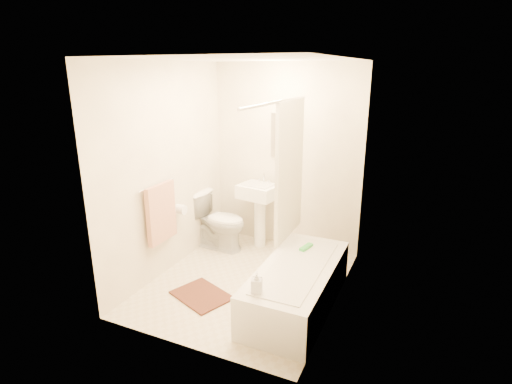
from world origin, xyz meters
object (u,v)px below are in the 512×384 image
at_px(toilet, 218,221).
at_px(bathtub, 297,286).
at_px(soap_bottle, 257,283).
at_px(sink, 259,213).
at_px(bath_mat, 202,295).

xyz_separation_m(toilet, bathtub, (1.41, -0.90, -0.15)).
distance_m(bathtub, soap_bottle, 0.71).
height_order(toilet, soap_bottle, toilet).
bearing_deg(toilet, sink, -59.31).
bearing_deg(bath_mat, bathtub, 14.69).
relative_size(toilet, sink, 0.81).
bearing_deg(sink, bath_mat, -82.45).
relative_size(toilet, bath_mat, 1.30).
xyz_separation_m(sink, bath_mat, (-0.04, -1.41, -0.46)).
bearing_deg(toilet, bath_mat, -156.54).
xyz_separation_m(toilet, soap_bottle, (1.24, -1.51, 0.16)).
distance_m(bath_mat, soap_bottle, 1.03).
xyz_separation_m(bath_mat, soap_bottle, (0.80, -0.36, 0.53)).
bearing_deg(soap_bottle, bath_mat, 155.90).
xyz_separation_m(sink, bathtub, (0.93, -1.15, -0.25)).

